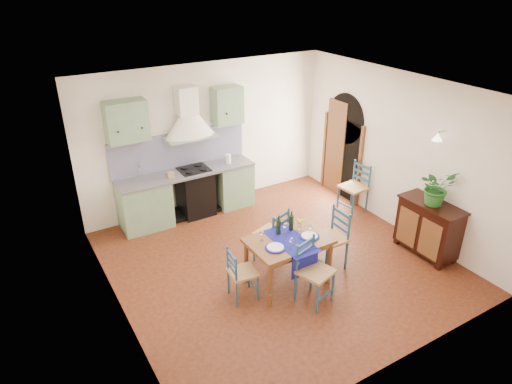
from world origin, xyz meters
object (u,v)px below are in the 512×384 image
sideboard (428,226)px  potted_plant (437,187)px  dining_table (289,244)px  chair_near (313,271)px

sideboard → potted_plant: 0.72m
dining_table → potted_plant: 2.53m
chair_near → sideboard: 2.35m
dining_table → chair_near: size_ratio=1.26×
chair_near → potted_plant: size_ratio=1.61×
sideboard → chair_near: bearing=179.8°
chair_near → potted_plant: bearing=-0.6°
chair_near → sideboard: size_ratio=0.90×
potted_plant → dining_table: bearing=167.5°
chair_near → potted_plant: 2.45m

